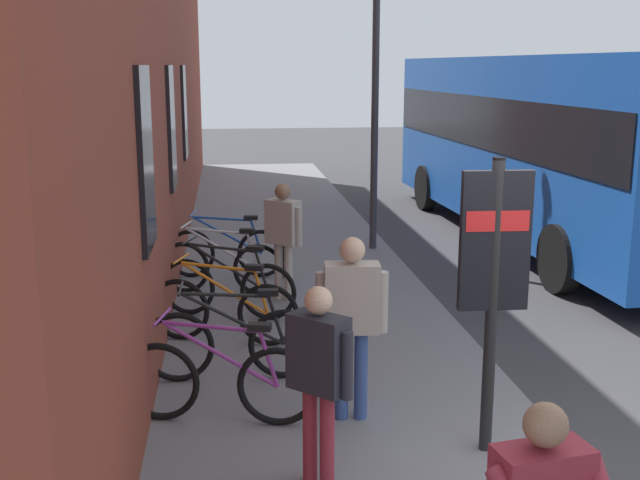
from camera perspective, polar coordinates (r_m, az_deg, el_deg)
The scene contains 14 objects.
ground at distance 12.02m, azimuth 11.73°, elevation -3.11°, with size 60.00×60.00×0.00m, color #38383A.
sidewalk_pavement at distance 13.37m, azimuth -2.27°, elevation -0.99°, with size 24.00×3.50×0.12m, color slate.
bicycle_nearest_sign at distance 6.99m, azimuth -7.35°, elevation -10.14°, with size 0.57×1.74×0.97m.
bicycle_under_window at distance 7.88m, azimuth -6.41°, elevation -7.43°, with size 0.48×1.77×0.97m.
bicycle_by_door at distance 8.92m, azimuth -7.00°, elevation -5.05°, with size 0.68×1.70×0.97m.
bicycle_beside_lamp at distance 9.80m, azimuth -6.71°, elevation -3.41°, with size 0.71×1.69×0.97m.
bicycle_leaning_wall at distance 10.79m, azimuth -7.15°, elevation -1.93°, with size 0.61×1.73×0.97m.
bicycle_end_of_row at distance 11.65m, azimuth -6.81°, elevation -0.84°, with size 0.48×1.76×0.97m.
transit_info_sign at distance 6.24m, azimuth 12.55°, elevation -1.43°, with size 0.11×0.55×2.40m.
city_bus at distance 14.99m, azimuth 15.96°, elevation 7.22°, with size 10.58×2.91×3.35m.
pedestrian_near_bus at distance 5.77m, azimuth -0.11°, elevation -9.15°, with size 0.46×0.47×1.54m.
pedestrian_crossing_street at distance 6.81m, azimuth 2.33°, elevation -5.09°, with size 0.28×0.63×1.65m.
pedestrian_by_facade at distance 10.35m, azimuth -2.70°, elevation 0.77°, with size 0.46×0.49×1.57m.
street_lamp at distance 13.19m, azimuth 4.08°, elevation 13.72°, with size 0.28×0.28×5.71m.
Camera 1 is at (-4.95, 2.78, 3.20)m, focal length 44.01 mm.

